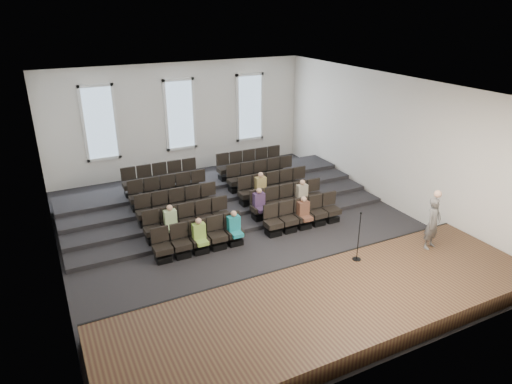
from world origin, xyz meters
TOP-DOWN VIEW (x-y plane):
  - ground at (0.00, 0.00)m, footprint 14.00×14.00m
  - ceiling at (0.00, 0.00)m, footprint 12.00×14.00m
  - wall_back at (0.00, 7.02)m, footprint 12.00×0.04m
  - wall_front at (0.00, -7.02)m, footprint 12.00×0.04m
  - wall_left at (-6.02, 0.00)m, footprint 0.04×14.00m
  - wall_right at (6.02, 0.00)m, footprint 0.04×14.00m
  - stage at (0.00, -5.10)m, footprint 11.80×3.60m
  - stage_lip at (0.00, -3.33)m, footprint 11.80×0.06m
  - risers at (0.00, 3.17)m, footprint 11.80×4.80m
  - seating_rows at (-0.00, 1.54)m, footprint 6.80×4.70m
  - windows at (0.00, 6.95)m, footprint 8.44×0.10m
  - audience at (0.19, 0.15)m, footprint 5.45×2.64m
  - speaker at (4.12, -4.25)m, footprint 0.67×0.52m
  - mic_stand at (1.70, -3.84)m, footprint 0.25×0.25m

SIDE VIEW (x-z plane):
  - ground at x=0.00m, z-range 0.00..0.00m
  - risers at x=0.00m, z-range -0.10..0.50m
  - stage at x=0.00m, z-range 0.00..0.50m
  - stage_lip at x=0.00m, z-range -0.01..0.51m
  - seating_rows at x=0.00m, z-range -0.15..1.52m
  - audience at x=0.19m, z-range 0.24..1.34m
  - mic_stand at x=1.70m, z-range 0.19..1.71m
  - speaker at x=4.12m, z-range 0.50..2.11m
  - wall_back at x=0.00m, z-range 0.00..5.00m
  - wall_front at x=0.00m, z-range 0.00..5.00m
  - wall_left at x=-6.02m, z-range 0.00..5.00m
  - wall_right at x=6.02m, z-range 0.00..5.00m
  - windows at x=0.00m, z-range 1.08..4.32m
  - ceiling at x=0.00m, z-range 5.00..5.02m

